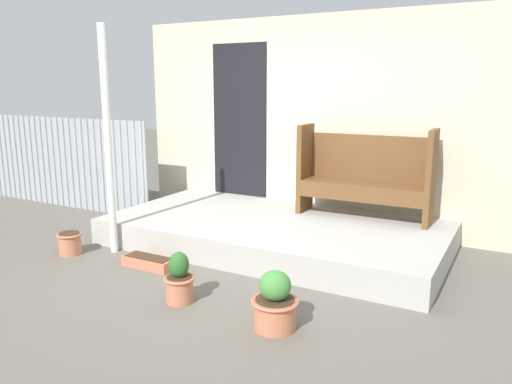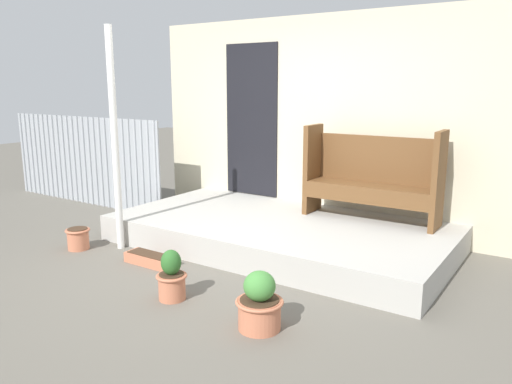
# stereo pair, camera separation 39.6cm
# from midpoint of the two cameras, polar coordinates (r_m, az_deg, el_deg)

# --- Properties ---
(ground_plane) EXTENTS (24.00, 24.00, 0.00)m
(ground_plane) POSITION_cam_midpoint_polar(r_m,az_deg,el_deg) (4.94, -1.88, -8.87)
(ground_plane) COLOR #666056
(porch_slab) EXTENTS (3.68, 1.92, 0.29)m
(porch_slab) POSITION_cam_midpoint_polar(r_m,az_deg,el_deg) (5.61, 4.71, -4.73)
(porch_slab) COLOR #B2AFA8
(porch_slab) RESTS_ON ground_plane
(house_wall) EXTENTS (4.88, 0.08, 2.60)m
(house_wall) POSITION_cam_midpoint_polar(r_m,az_deg,el_deg) (6.29, 8.95, 7.71)
(house_wall) COLOR beige
(house_wall) RESTS_ON ground_plane
(fence_corrugated) EXTENTS (3.17, 0.05, 1.31)m
(fence_corrugated) POSITION_cam_midpoint_polar(r_m,az_deg,el_deg) (7.91, -17.84, 3.46)
(fence_corrugated) COLOR #9EA3A8
(fence_corrugated) RESTS_ON ground_plane
(support_post) EXTENTS (0.08, 0.08, 2.37)m
(support_post) POSITION_cam_midpoint_polar(r_m,az_deg,el_deg) (5.46, -13.85, 5.64)
(support_post) COLOR white
(support_post) RESTS_ON ground_plane
(bench) EXTENTS (1.50, 0.42, 1.03)m
(bench) POSITION_cam_midpoint_polar(r_m,az_deg,el_deg) (5.71, 15.12, 1.99)
(bench) COLOR brown
(bench) RESTS_ON porch_slab
(flower_pot_left) EXTENTS (0.27, 0.27, 0.24)m
(flower_pot_left) POSITION_cam_midpoint_polar(r_m,az_deg,el_deg) (5.76, -17.84, -5.03)
(flower_pot_left) COLOR #C67251
(flower_pot_left) RESTS_ON ground_plane
(flower_pot_middle) EXTENTS (0.26, 0.26, 0.43)m
(flower_pot_middle) POSITION_cam_midpoint_polar(r_m,az_deg,el_deg) (4.26, -6.98, -9.75)
(flower_pot_middle) COLOR #C67251
(flower_pot_middle) RESTS_ON ground_plane
(flower_pot_right) EXTENTS (0.36, 0.36, 0.45)m
(flower_pot_right) POSITION_cam_midpoint_polar(r_m,az_deg,el_deg) (3.75, 3.50, -12.71)
(flower_pot_right) COLOR #C67251
(flower_pot_right) RESTS_ON ground_plane
(planter_box_rect) EXTENTS (0.54, 0.20, 0.11)m
(planter_box_rect) POSITION_cam_midpoint_polar(r_m,az_deg,el_deg) (5.13, -9.86, -7.58)
(planter_box_rect) COLOR #C67251
(planter_box_rect) RESTS_ON ground_plane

